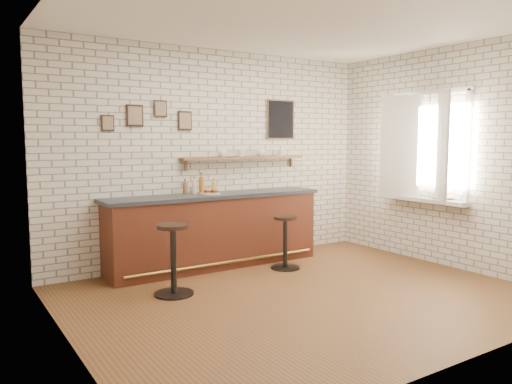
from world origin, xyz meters
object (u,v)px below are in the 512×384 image
at_px(bitters_bottle_amber, 202,185).
at_px(book_upper, 439,197).
at_px(ciabatta_sandwich, 211,191).
at_px(shelf_cup_b, 241,153).
at_px(condiment_bottle_yellow, 214,187).
at_px(bar_counter, 215,230).
at_px(shelf_cup_a, 223,154).
at_px(shelf_cup_d, 281,153).
at_px(shelf_cup_c, 261,153).
at_px(book_lower, 440,199).
at_px(sandwich_plate, 210,194).
at_px(bar_stool_left, 173,257).
at_px(bitters_bottle_white, 194,187).
at_px(bitters_bottle_brown, 185,188).
at_px(bar_stool_right, 285,241).

distance_m(bitters_bottle_amber, book_upper, 3.26).
height_order(ciabatta_sandwich, shelf_cup_b, shelf_cup_b).
xyz_separation_m(condiment_bottle_yellow, book_upper, (2.51, -1.82, -0.13)).
bearing_deg(bar_counter, shelf_cup_a, 40.24).
bearing_deg(shelf_cup_d, shelf_cup_a, 179.64).
height_order(shelf_cup_c, book_lower, shelf_cup_c).
bearing_deg(sandwich_plate, bar_stool_left, -136.81).
bearing_deg(shelf_cup_b, bitters_bottle_white, 118.81).
xyz_separation_m(bitters_bottle_white, condiment_bottle_yellow, (0.30, 0.00, -0.01)).
distance_m(sandwich_plate, shelf_cup_a, 0.65).
bearing_deg(bar_stool_left, bitters_bottle_amber, 49.56).
relative_size(shelf_cup_b, book_lower, 0.51).
bearing_deg(ciabatta_sandwich, bitters_bottle_amber, 112.52).
bearing_deg(condiment_bottle_yellow, bitters_bottle_amber, -180.00).
xyz_separation_m(bitters_bottle_white, shelf_cup_d, (1.48, 0.05, 0.44)).
xyz_separation_m(sandwich_plate, bitters_bottle_brown, (-0.30, 0.15, 0.08)).
height_order(ciabatta_sandwich, shelf_cup_a, shelf_cup_a).
bearing_deg(condiment_bottle_yellow, sandwich_plate, -131.28).
relative_size(shelf_cup_d, book_lower, 0.46).
relative_size(bar_stool_right, shelf_cup_b, 6.50).
height_order(bar_stool_right, shelf_cup_a, shelf_cup_a).
bearing_deg(shelf_cup_c, sandwich_plate, 118.04).
distance_m(bitters_bottle_brown, condiment_bottle_yellow, 0.44).
relative_size(bitters_bottle_brown, shelf_cup_c, 1.66).
relative_size(bar_counter, shelf_cup_d, 31.19).
relative_size(bitters_bottle_brown, bar_stool_left, 0.26).
height_order(ciabatta_sandwich, bitters_bottle_brown, bitters_bottle_brown).
height_order(bitters_bottle_amber, bar_stool_right, bitters_bottle_amber).
height_order(bar_stool_left, book_lower, book_lower).
distance_m(bitters_bottle_amber, condiment_bottle_yellow, 0.19).
xyz_separation_m(bar_stool_right, shelf_cup_a, (-0.50, 0.82, 1.16)).
xyz_separation_m(shelf_cup_d, book_lower, (1.33, -1.87, -0.61)).
height_order(sandwich_plate, condiment_bottle_yellow, condiment_bottle_yellow).
distance_m(bar_counter, shelf_cup_c, 1.38).
bearing_deg(bar_stool_right, book_upper, -29.67).
bearing_deg(bar_stool_left, book_upper, -12.49).
bearing_deg(shelf_cup_d, bitters_bottle_amber, -178.43).
bearing_deg(bar_stool_right, bitters_bottle_brown, 145.17).
distance_m(bitters_bottle_brown, bitters_bottle_white, 0.14).
bearing_deg(book_lower, shelf_cup_a, 122.83).
relative_size(shelf_cup_c, shelf_cup_d, 1.27).
bearing_deg(bitters_bottle_brown, condiment_bottle_yellow, 0.00).
bearing_deg(shelf_cup_b, bar_counter, 135.72).
bearing_deg(bar_counter, shelf_cup_b, 20.30).
distance_m(shelf_cup_a, book_upper, 3.05).
distance_m(bar_stool_left, shelf_cup_d, 2.73).
xyz_separation_m(bar_stool_right, book_lower, (1.84, -1.05, 0.56)).
height_order(bar_stool_left, book_upper, book_upper).
distance_m(bar_stool_right, shelf_cup_c, 1.43).
bearing_deg(bitters_bottle_white, book_lower, -32.95).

